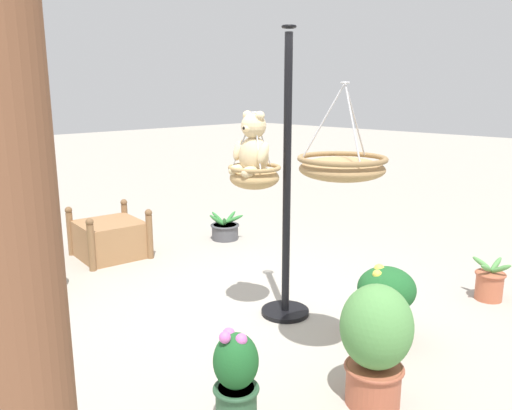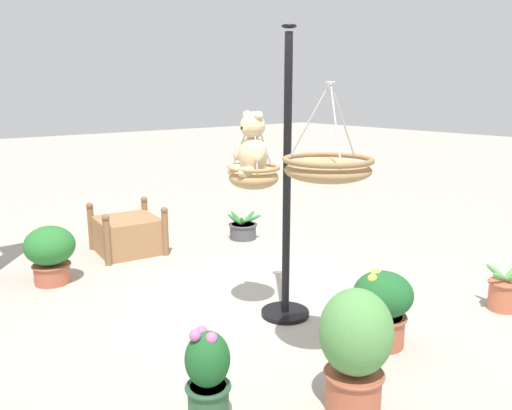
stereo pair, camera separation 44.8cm
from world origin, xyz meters
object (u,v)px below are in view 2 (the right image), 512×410
Objects in this scene: wooden_planter_box at (128,234)px; potted_plant_broad_leaf at (50,252)px; hanging_basket_left_high at (328,168)px; hanging_basket_with_teddy at (254,176)px; teddy_bear at (251,148)px; potted_plant_bushy_green at (382,305)px; potted_plant_trailing_ivy at (355,346)px; potted_plant_conical_shrub at (503,292)px; potted_plant_fern_front at (243,229)px; potted_plant_flowering_red at (208,379)px; display_pole_central at (286,231)px.

potted_plant_broad_leaf is (-0.47, 1.10, 0.10)m from wooden_planter_box.
hanging_basket_left_high is at bearing -163.25° from potted_plant_broad_leaf.
hanging_basket_with_teddy is 1.10m from hanging_basket_left_high.
hanging_basket_with_teddy is 1.20× the size of teddy_bear.
teddy_bear is at bearing 90.00° from hanging_basket_with_teddy.
potted_plant_bushy_green is 0.77× the size of potted_plant_trailing_ivy.
potted_plant_broad_leaf is at bearing 28.04° from potted_plant_bushy_green.
potted_plant_trailing_ivy is (-0.13, 2.29, 0.27)m from potted_plant_conical_shrub.
wooden_planter_box is 3.98m from potted_plant_trailing_ivy.
potted_plant_bushy_green reaches higher than potted_plant_fern_front.
potted_plant_flowering_red is (-1.05, 1.17, -1.21)m from teddy_bear.
hanging_basket_with_teddy reaches higher than wooden_planter_box.
potted_plant_bushy_green is at bearing -89.91° from potted_plant_flowering_red.
teddy_bear reaches higher than potted_plant_fern_front.
potted_plant_bushy_green is at bearing 162.51° from potted_plant_fern_front.
potted_plant_trailing_ivy is at bearing 152.61° from potted_plant_fern_front.
display_pole_central is at bearing 151.20° from potted_plant_fern_front.
potted_plant_trailing_ivy is at bearing 160.69° from hanging_basket_left_high.
potted_plant_conical_shrub is 2.30m from potted_plant_trailing_ivy.
hanging_basket_left_high is at bearing 177.18° from wooden_planter_box.
teddy_bear is 2.73m from potted_plant_conical_shrub.
display_pole_central is 4.06× the size of potted_plant_broad_leaf.
hanging_basket_with_teddy is at bearing 144.55° from potted_plant_fern_front.
potted_plant_fern_front is 3.25m from potted_plant_bushy_green.
display_pole_central is 3.90× the size of hanging_basket_left_high.
potted_plant_trailing_ivy is (-1.48, 0.34, -1.10)m from teddy_bear.
potted_plant_trailing_ivy is at bearing 155.03° from display_pole_central.
potted_plant_fern_front is at bearing -35.91° from teddy_bear.
hanging_basket_left_high is at bearing 151.61° from potted_plant_fern_front.
potted_plant_bushy_green is 1.52× the size of potted_plant_conical_shrub.
potted_plant_trailing_ivy is at bearing 166.93° from teddy_bear.
potted_plant_trailing_ivy is (-1.48, 0.37, -0.86)m from hanging_basket_with_teddy.
potted_plant_trailing_ivy is at bearing 116.84° from potted_plant_bushy_green.
potted_plant_broad_leaf is at bearing 32.83° from display_pole_central.
potted_plant_broad_leaf is (2.02, 1.12, -1.20)m from teddy_bear.
wooden_planter_box reaches higher than potted_plant_fern_front.
potted_plant_conical_shrub is at bearing -172.30° from potted_plant_fern_front.
hanging_basket_with_teddy reaches higher than potted_plant_fern_front.
potted_plant_bushy_green is (-3.54, -0.53, 0.09)m from wooden_planter_box.
potted_plant_conical_shrub is at bearing -97.71° from hanging_basket_left_high.
hanging_basket_with_teddy reaches higher than potted_plant_trailing_ivy.
potted_plant_fern_front is 2.61m from potted_plant_broad_leaf.
teddy_bear is at bearing -150.89° from potted_plant_broad_leaf.
hanging_basket_with_teddy is 0.79× the size of potted_plant_trailing_ivy.
potted_plant_fern_front is at bearing -89.30° from potted_plant_broad_leaf.
wooden_planter_box is 4.31m from potted_plant_conical_shrub.
potted_plant_conical_shrub is at bearing -101.94° from potted_plant_bushy_green.
display_pole_central is 0.58m from hanging_basket_with_teddy.
teddy_bear reaches higher than wooden_planter_box.
potted_plant_broad_leaf is (3.37, 3.06, 0.17)m from potted_plant_conical_shrub.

